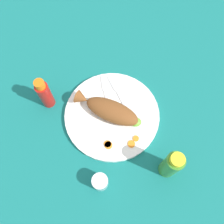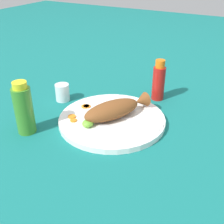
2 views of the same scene
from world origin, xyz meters
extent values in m
plane|color=#146B66|center=(0.00, 0.00, 0.00)|extent=(4.00, 4.00, 0.00)
cylinder|color=white|center=(0.00, 0.00, 0.01)|extent=(0.34, 0.34, 0.02)
ellipsoid|color=brown|center=(0.00, 0.00, 0.05)|extent=(0.21, 0.16, 0.06)
cone|color=brown|center=(-0.10, 0.05, 0.05)|extent=(0.06, 0.06, 0.05)
cube|color=silver|center=(-0.02, 0.04, 0.02)|extent=(0.02, 0.12, 0.00)
cube|color=silver|center=(-0.03, 0.13, 0.02)|extent=(0.03, 0.07, 0.00)
cube|color=silver|center=(0.04, 0.04, 0.02)|extent=(0.05, 0.11, 0.00)
cube|color=silver|center=(0.01, 0.13, 0.02)|extent=(0.04, 0.07, 0.00)
cylinder|color=orange|center=(-0.02, -0.12, 0.02)|extent=(0.03, 0.03, 0.00)
cylinder|color=orange|center=(-0.02, -0.11, 0.02)|extent=(0.03, 0.03, 0.00)
cylinder|color=orange|center=(0.06, -0.11, 0.02)|extent=(0.03, 0.03, 0.00)
cylinder|color=orange|center=(0.08, -0.10, 0.02)|extent=(0.02, 0.02, 0.00)
ellipsoid|color=#6BB233|center=(0.08, -0.04, 0.03)|extent=(0.04, 0.03, 0.02)
cylinder|color=#B21914|center=(-0.23, 0.07, 0.06)|extent=(0.05, 0.05, 0.12)
cylinder|color=orange|center=(-0.23, 0.07, 0.14)|extent=(0.03, 0.03, 0.03)
cylinder|color=#3D8428|center=(0.17, -0.20, 0.07)|extent=(0.06, 0.06, 0.15)
cylinder|color=yellow|center=(0.17, -0.20, 0.16)|extent=(0.04, 0.04, 0.02)
cylinder|color=silver|center=(-0.05, -0.24, 0.03)|extent=(0.05, 0.05, 0.06)
cylinder|color=white|center=(-0.05, -0.24, 0.01)|extent=(0.04, 0.04, 0.03)
camera|label=1|loc=(-0.02, -0.34, 0.85)|focal=40.00mm
camera|label=2|loc=(0.68, 0.38, 0.48)|focal=45.00mm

